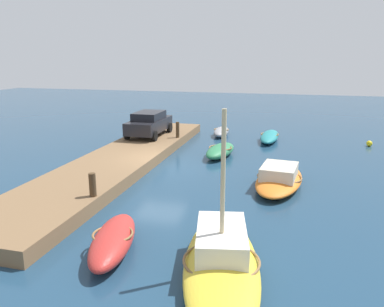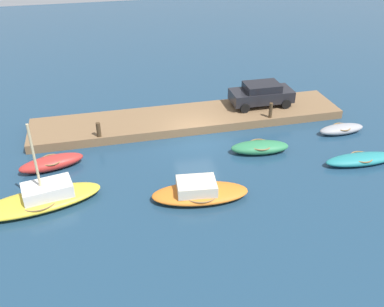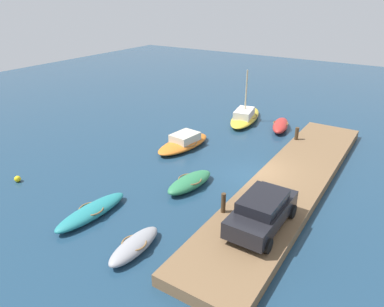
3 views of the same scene
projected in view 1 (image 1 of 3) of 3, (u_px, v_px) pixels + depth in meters
name	position (u px, v px, depth m)	size (l,w,h in m)	color
ground_plane	(159.00, 168.00, 19.59)	(84.00, 84.00, 0.00)	navy
dock_platform	(122.00, 160.00, 20.04)	(20.17, 3.68, 0.55)	brown
sailboat_yellow	(221.00, 260.00, 9.94)	(6.22, 3.06, 4.37)	gold
rowboat_green	(220.00, 151.00, 21.77)	(3.51, 1.68, 0.67)	#2D7A4C
dinghy_grey	(221.00, 132.00, 27.50)	(3.00, 1.12, 0.58)	#939399
rowboat_teal	(270.00, 136.00, 25.86)	(4.21, 1.30, 0.57)	teal
rowboat_red	(113.00, 240.00, 11.11)	(3.60, 1.87, 0.73)	#B72D28
motorboat_orange	(279.00, 178.00, 16.69)	(4.94, 2.42, 1.01)	orange
mooring_post_west	(178.00, 130.00, 24.14)	(0.22, 0.22, 1.00)	#47331E
mooring_post_mid_west	(93.00, 185.00, 13.99)	(0.26, 0.26, 0.88)	#47331E
parked_car	(149.00, 123.00, 24.64)	(4.17, 2.06, 1.56)	black
marker_buoy	(369.00, 143.00, 24.24)	(0.37, 0.37, 0.37)	yellow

